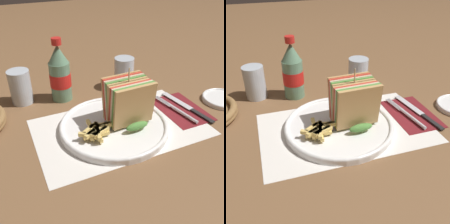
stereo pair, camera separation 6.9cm
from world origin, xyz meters
TOP-DOWN VIEW (x-y plane):
  - ground_plane at (0.00, 0.00)m, footprint 4.00×4.00m
  - placemat at (0.02, 0.02)m, footprint 0.45×0.27m
  - plate_main at (0.00, 0.03)m, footprint 0.29×0.29m
  - club_sandwich at (0.04, 0.02)m, footprint 0.12×0.11m
  - fries_pile at (-0.06, -0.00)m, footprint 0.10×0.09m
  - napkin at (0.22, 0.03)m, footprint 0.12×0.18m
  - fork at (0.20, 0.01)m, footprint 0.04×0.18m
  - knife at (0.24, 0.03)m, footprint 0.04×0.20m
  - coke_bottle_near at (-0.08, 0.24)m, footprint 0.06×0.06m
  - glass_near at (0.13, 0.24)m, footprint 0.07×0.07m
  - glass_far at (-0.20, 0.27)m, footprint 0.07×0.07m
  - side_saucer at (0.37, 0.02)m, footprint 0.13×0.13m

SIDE VIEW (x-z plane):
  - ground_plane at x=0.00m, z-range 0.00..0.00m
  - placemat at x=0.02m, z-range 0.00..0.00m
  - napkin at x=0.22m, z-range 0.00..0.00m
  - knife at x=0.24m, z-range 0.00..0.01m
  - side_saucer at x=0.37m, z-range 0.00..0.01m
  - fork at x=0.20m, z-range 0.00..0.01m
  - plate_main at x=0.00m, z-range 0.00..0.02m
  - fries_pile at x=-0.06m, z-range 0.02..0.04m
  - glass_near at x=0.13m, z-range -0.01..0.10m
  - glass_far at x=-0.20m, z-range 0.00..0.10m
  - club_sandwich at x=0.04m, z-range 0.00..0.15m
  - coke_bottle_near at x=-0.08m, z-range -0.01..0.18m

